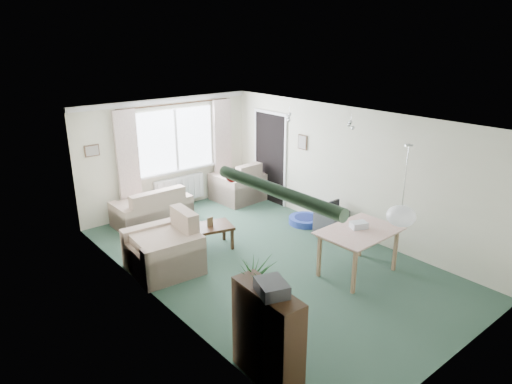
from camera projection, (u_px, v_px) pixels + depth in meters
ground at (267, 261)px, 7.72m from camera, size 6.50×6.50×0.00m
window at (176, 140)px, 9.70m from camera, size 1.80×0.03×1.30m
curtain_rod at (175, 104)px, 9.39m from camera, size 2.60×0.03×0.03m
curtain_left at (128, 160)px, 9.01m from camera, size 0.45×0.08×2.00m
curtain_right at (222, 144)px, 10.40m from camera, size 0.45×0.08×2.00m
radiator at (179, 189)px, 10.03m from camera, size 1.20×0.10×0.55m
doorway at (270, 159)px, 10.19m from camera, size 0.03×0.95×2.00m
pendant_lamp at (401, 216)px, 5.69m from camera, size 0.36×0.36×0.36m
tinsel_garland at (276, 190)px, 4.15m from camera, size 1.60×1.60×0.12m
bauble_cluster_a at (289, 115)px, 8.44m from camera, size 0.20×0.20×0.20m
bauble_cluster_b at (351, 122)px, 7.74m from camera, size 0.20×0.20×0.20m
wall_picture_back at (92, 151)px, 8.60m from camera, size 0.28×0.03×0.22m
wall_picture_right at (303, 142)px, 9.28m from camera, size 0.03×0.24×0.30m
sofa at (152, 205)px, 9.18m from camera, size 1.51×0.81×0.75m
armchair_corner at (238, 181)px, 10.45m from camera, size 1.06×1.01×0.91m
armchair_left at (162, 243)px, 7.27m from camera, size 1.09×1.14×0.95m
coffee_table at (206, 238)px, 8.09m from camera, size 1.05×0.76×0.42m
photo_frame at (210, 222)px, 8.03m from camera, size 0.12×0.02×0.16m
bookshelf at (267, 336)px, 4.89m from camera, size 0.36×0.93×1.12m
hifi_box at (272, 288)px, 4.63m from camera, size 0.38×0.42×0.14m
houseplant at (256, 308)px, 5.30m from camera, size 0.63×0.63×1.23m
dining_table at (358, 252)px, 7.21m from camera, size 1.18×0.81×0.73m
gift_box at (359, 226)px, 7.15m from camera, size 0.30×0.26×0.12m
tv_cube at (331, 221)px, 8.74m from camera, size 0.48×0.53×0.47m
pet_bed at (305, 220)px, 9.22m from camera, size 0.73×0.73×0.13m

